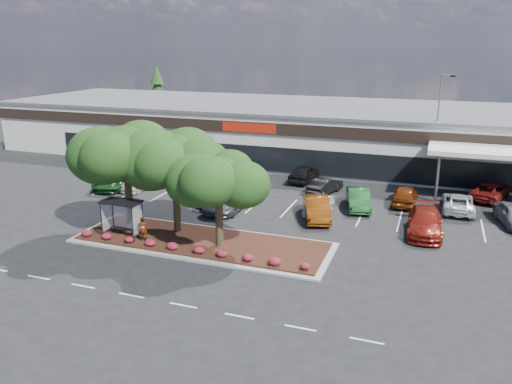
% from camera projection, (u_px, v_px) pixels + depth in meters
% --- Properties ---
extents(ground, '(160.00, 160.00, 0.00)m').
position_uv_depth(ground, '(203.00, 272.00, 30.22)').
color(ground, black).
rests_on(ground, ground).
extents(retail_store, '(80.40, 25.20, 6.25)m').
position_uv_depth(retail_store, '(326.00, 131.00, 59.83)').
color(retail_store, beige).
rests_on(retail_store, ground).
extents(landscape_island, '(18.00, 6.00, 0.26)m').
position_uv_depth(landscape_island, '(202.00, 242.00, 34.44)').
color(landscape_island, gray).
rests_on(landscape_island, ground).
extents(lane_markings, '(33.12, 20.06, 0.01)m').
position_uv_depth(lane_markings, '(258.00, 217.00, 39.65)').
color(lane_markings, silver).
rests_on(lane_markings, ground).
extents(shrub_row, '(17.00, 0.80, 0.50)m').
position_uv_depth(shrub_row, '(187.00, 248.00, 32.43)').
color(shrub_row, maroon).
rests_on(shrub_row, landscape_island).
extents(bus_shelter, '(2.75, 1.55, 2.59)m').
position_uv_depth(bus_shelter, '(123.00, 208.00, 34.66)').
color(bus_shelter, black).
rests_on(bus_shelter, landscape_island).
extents(island_tree_west, '(7.20, 7.20, 7.89)m').
position_uv_depth(island_tree_west, '(127.00, 176.00, 35.68)').
color(island_tree_west, '#163610').
rests_on(island_tree_west, landscape_island).
extents(island_tree_mid, '(6.60, 6.60, 7.32)m').
position_uv_depth(island_tree_mid, '(176.00, 181.00, 35.25)').
color(island_tree_mid, '#163610').
rests_on(island_tree_mid, landscape_island).
extents(island_tree_east, '(5.80, 5.80, 6.50)m').
position_uv_depth(island_tree_east, '(219.00, 199.00, 32.71)').
color(island_tree_east, '#163610').
rests_on(island_tree_east, landscape_island).
extents(conifer_north_west, '(4.40, 4.40, 10.00)m').
position_uv_depth(conifer_north_west, '(158.00, 97.00, 80.02)').
color(conifer_north_west, '#163610').
rests_on(conifer_north_west, ground).
extents(person_waiting, '(0.73, 0.60, 1.72)m').
position_uv_depth(person_waiting, '(143.00, 229.00, 34.09)').
color(person_waiting, '#594C47').
rests_on(person_waiting, landscape_island).
extents(light_pole, '(1.43, 0.64, 10.64)m').
position_uv_depth(light_pole, '(437.00, 137.00, 47.43)').
color(light_pole, gray).
rests_on(light_pole, ground).
extents(car_0, '(4.42, 6.62, 1.69)m').
position_uv_depth(car_0, '(114.00, 179.00, 47.79)').
color(car_0, '#154419').
rests_on(car_0, ground).
extents(car_1, '(2.77, 5.31, 1.47)m').
position_uv_depth(car_1, '(142.00, 181.00, 47.41)').
color(car_1, silver).
rests_on(car_1, ground).
extents(car_2, '(2.81, 5.81, 1.59)m').
position_uv_depth(car_2, '(228.00, 200.00, 41.31)').
color(car_2, '#525158').
rests_on(car_2, ground).
extents(car_3, '(3.88, 5.64, 1.43)m').
position_uv_depth(car_3, '(214.00, 195.00, 43.16)').
color(car_3, maroon).
rests_on(car_3, ground).
extents(car_4, '(2.17, 4.20, 1.37)m').
position_uv_depth(car_4, '(319.00, 205.00, 40.46)').
color(car_4, silver).
rests_on(car_4, ground).
extents(car_5, '(3.38, 5.51, 1.71)m').
position_uv_depth(car_5, '(317.00, 208.00, 39.17)').
color(car_5, '#692F08').
rests_on(car_5, ground).
extents(car_6, '(2.86, 5.27, 1.65)m').
position_uv_depth(car_6, '(358.00, 199.00, 41.68)').
color(car_6, '#1C5522').
rests_on(car_6, ground).
extents(car_7, '(2.65, 6.01, 1.72)m').
position_uv_depth(car_7, '(425.00, 222.00, 36.09)').
color(car_7, maroon).
rests_on(car_7, ground).
extents(car_9, '(2.71, 4.73, 1.52)m').
position_uv_depth(car_9, '(160.00, 169.00, 51.77)').
color(car_9, silver).
rests_on(car_9, ground).
extents(car_10, '(2.94, 4.38, 1.39)m').
position_uv_depth(car_10, '(241.00, 178.00, 48.57)').
color(car_10, silver).
rests_on(car_10, ground).
extents(car_11, '(3.84, 5.38, 1.70)m').
position_uv_depth(car_11, '(228.00, 175.00, 49.18)').
color(car_11, '#ABAFB8').
rests_on(car_11, ground).
extents(car_12, '(2.46, 5.17, 1.71)m').
position_uv_depth(car_12, '(304.00, 173.00, 49.76)').
color(car_12, black).
rests_on(car_12, ground).
extents(car_13, '(2.74, 4.68, 1.46)m').
position_uv_depth(car_13, '(325.00, 186.00, 45.84)').
color(car_13, black).
rests_on(car_13, ground).
extents(car_14, '(2.00, 4.87, 1.65)m').
position_uv_depth(car_14, '(405.00, 195.00, 42.69)').
color(car_14, '#682A09').
rests_on(car_14, ground).
extents(car_15, '(2.51, 5.34, 1.47)m').
position_uv_depth(car_15, '(458.00, 203.00, 40.96)').
color(car_15, silver).
rests_on(car_15, ground).
extents(car_16, '(4.09, 6.11, 1.56)m').
position_uv_depth(car_16, '(490.00, 191.00, 44.09)').
color(car_16, maroon).
rests_on(car_16, ground).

